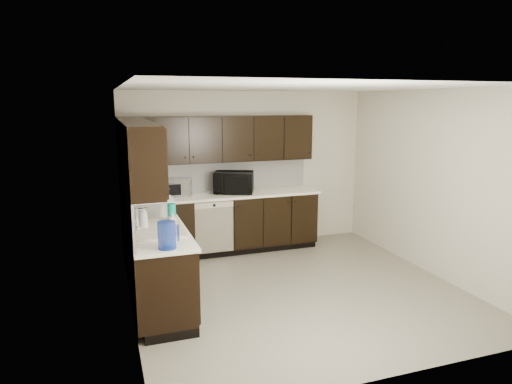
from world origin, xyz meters
The scene contains 20 objects.
floor centered at (0.00, 0.00, 0.00)m, with size 4.00×4.00×0.00m, color gray.
ceiling centered at (0.00, 0.00, 2.50)m, with size 4.00×4.00×0.00m, color white.
wall_back centered at (0.00, 2.00, 1.25)m, with size 4.00×0.02×2.50m, color beige.
wall_left centered at (-2.00, 0.00, 1.25)m, with size 0.02×4.00×2.50m, color beige.
wall_right centered at (2.00, 0.00, 1.25)m, with size 0.02×4.00×2.50m, color beige.
wall_front centered at (0.00, -2.00, 1.25)m, with size 4.00×0.02×2.50m, color beige.
lower_cabinets centered at (-1.01, 1.11, 0.41)m, with size 3.00×2.80×0.90m.
countertop centered at (-1.01, 1.11, 0.92)m, with size 3.03×2.83×0.04m.
backsplash centered at (-1.22, 1.32, 1.18)m, with size 3.00×2.80×0.48m.
upper_cabinets centered at (-1.10, 1.20, 1.77)m, with size 3.00×2.80×0.70m.
dishwasher centered at (-0.70, 1.41, 0.55)m, with size 0.58×0.04×0.78m.
sink centered at (-1.68, -0.01, 0.88)m, with size 0.54×0.82×0.42m.
microwave centered at (-0.31, 1.70, 1.10)m, with size 0.59×0.40×0.33m, color black.
soap_bottle_a centered at (-1.51, 0.05, 1.03)m, with size 0.08×0.08×0.18m, color gray.
soap_bottle_b centered at (-1.83, 0.09, 1.07)m, with size 0.10×0.10×0.27m, color gray.
toaster_oven centered at (-1.16, 1.76, 1.06)m, with size 0.39×0.29×0.25m, color #ADADAF.
storage_bin centered at (-1.67, 0.65, 1.04)m, with size 0.51×0.38×0.20m, color white.
blue_pitcher centered at (-1.68, -0.70, 1.07)m, with size 0.18×0.18×0.27m, color #102D99.
teal_tumbler centered at (-1.48, 0.29, 1.05)m, with size 0.10×0.10×0.22m, color #0D9880.
paper_towel_roll centered at (-1.58, 0.62, 1.11)m, with size 0.15×0.15×0.33m, color white.
Camera 1 is at (-2.23, -4.98, 2.35)m, focal length 32.00 mm.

